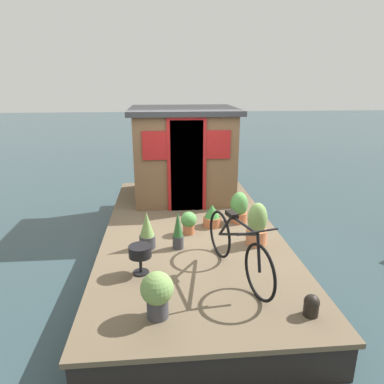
% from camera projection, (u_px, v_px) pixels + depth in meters
% --- Properties ---
extents(ground_plane, '(60.00, 60.00, 0.00)m').
position_uv_depth(ground_plane, '(191.00, 256.00, 6.08)').
color(ground_plane, '#2D4247').
extents(houseboat_deck, '(5.75, 2.82, 0.52)m').
position_uv_depth(houseboat_deck, '(191.00, 242.00, 6.01)').
color(houseboat_deck, brown).
rests_on(houseboat_deck, ground_plane).
extents(houseboat_cabin, '(1.95, 2.14, 1.85)m').
position_uv_depth(houseboat_cabin, '(184.00, 153.00, 7.32)').
color(houseboat_cabin, brown).
rests_on(houseboat_cabin, houseboat_deck).
extents(bicycle, '(1.70, 0.60, 0.80)m').
position_uv_depth(bicycle, '(238.00, 248.00, 4.40)').
color(bicycle, black).
rests_on(bicycle, houseboat_deck).
extents(potted_plant_ivy, '(0.35, 0.35, 0.51)m').
position_uv_depth(potted_plant_ivy, '(157.00, 292.00, 3.62)').
color(potted_plant_ivy, '#38383D').
rests_on(potted_plant_ivy, houseboat_deck).
extents(potted_plant_succulent, '(0.32, 0.32, 0.65)m').
position_uv_depth(potted_plant_succulent, '(257.00, 225.00, 5.27)').
color(potted_plant_succulent, '#C6754C').
rests_on(potted_plant_succulent, houseboat_deck).
extents(potted_plant_sage, '(0.26, 0.26, 0.37)m').
position_uv_depth(potted_plant_sage, '(189.00, 222.00, 5.67)').
color(potted_plant_sage, '#B2603D').
rests_on(potted_plant_sage, houseboat_deck).
extents(potted_plant_lavender, '(0.24, 0.24, 0.56)m').
position_uv_depth(potted_plant_lavender, '(147.00, 231.00, 5.16)').
color(potted_plant_lavender, '#38383D').
rests_on(potted_plant_lavender, houseboat_deck).
extents(potted_plant_fern, '(0.30, 0.30, 0.54)m').
position_uv_depth(potted_plant_fern, '(239.00, 208.00, 6.12)').
color(potted_plant_fern, '#B2603D').
rests_on(potted_plant_fern, houseboat_deck).
extents(potted_plant_geranium, '(0.16, 0.16, 0.58)m').
position_uv_depth(potted_plant_geranium, '(178.00, 231.00, 5.14)').
color(potted_plant_geranium, '#38383D').
rests_on(potted_plant_geranium, houseboat_deck).
extents(potted_plant_thyme, '(0.30, 0.30, 0.38)m').
position_uv_depth(potted_plant_thyme, '(212.00, 216.00, 5.97)').
color(potted_plant_thyme, '#B2603D').
rests_on(potted_plant_thyme, houseboat_deck).
extents(charcoal_grill, '(0.29, 0.29, 0.38)m').
position_uv_depth(charcoal_grill, '(140.00, 253.00, 4.46)').
color(charcoal_grill, black).
rests_on(charcoal_grill, houseboat_deck).
extents(mooring_bollard, '(0.17, 0.17, 0.24)m').
position_uv_depth(mooring_bollard, '(311.00, 305.00, 3.70)').
color(mooring_bollard, black).
rests_on(mooring_bollard, houseboat_deck).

